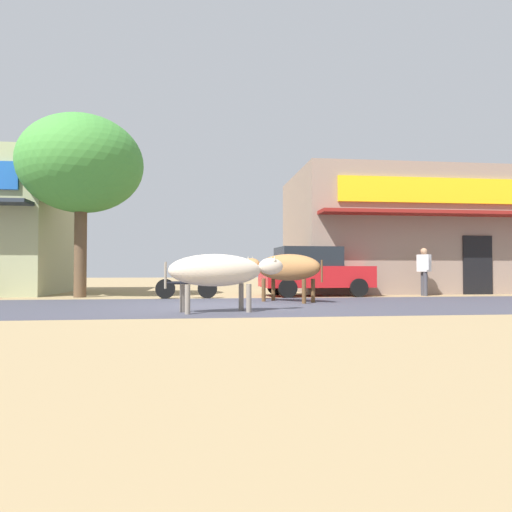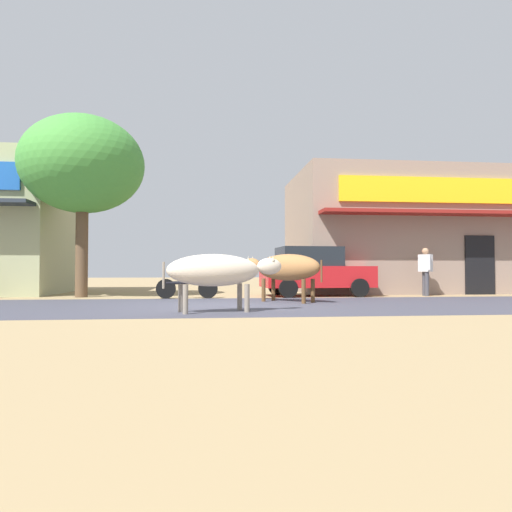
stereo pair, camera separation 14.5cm
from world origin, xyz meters
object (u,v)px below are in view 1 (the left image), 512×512
(roadside_tree, at_px, (81,165))
(cow_near_brown, at_px, (219,271))
(parked_motorcycle, at_px, (187,283))
(cow_far_dark, at_px, (286,268))
(pedestrian_by_shop, at_px, (424,268))
(parked_hatchback_car, at_px, (313,271))

(roadside_tree, height_order, cow_near_brown, roadside_tree)
(parked_motorcycle, relative_size, cow_far_dark, 0.87)
(parked_motorcycle, bearing_deg, cow_near_brown, -80.82)
(cow_near_brown, bearing_deg, pedestrian_by_shop, 36.15)
(cow_near_brown, xyz_separation_m, pedestrian_by_shop, (7.15, 5.22, 0.08))
(cow_far_dark, bearing_deg, parked_motorcycle, 145.70)
(roadside_tree, bearing_deg, parked_motorcycle, -16.82)
(parked_hatchback_car, xyz_separation_m, cow_far_dark, (-1.45, -2.81, 0.10))
(roadside_tree, height_order, parked_motorcycle, roadside_tree)
(cow_near_brown, height_order, pedestrian_by_shop, pedestrian_by_shop)
(roadside_tree, xyz_separation_m, cow_far_dark, (6.16, -2.90, -3.33))
(roadside_tree, xyz_separation_m, parked_hatchback_car, (7.61, -0.09, -3.42))
(roadside_tree, height_order, cow_far_dark, roadside_tree)
(roadside_tree, xyz_separation_m, parked_motorcycle, (3.43, -1.04, -3.80))
(parked_motorcycle, distance_m, cow_near_brown, 4.79)
(roadside_tree, relative_size, cow_far_dark, 2.71)
(parked_hatchback_car, height_order, cow_far_dark, parked_hatchback_car)
(parked_motorcycle, bearing_deg, pedestrian_by_shop, 3.70)
(parked_hatchback_car, bearing_deg, cow_far_dark, -117.38)
(cow_far_dark, height_order, pedestrian_by_shop, pedestrian_by_shop)
(parked_motorcycle, distance_m, cow_far_dark, 3.33)
(cow_near_brown, height_order, cow_far_dark, cow_far_dark)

